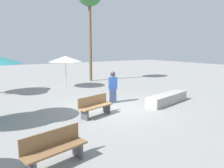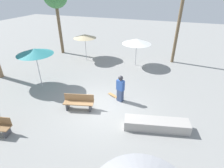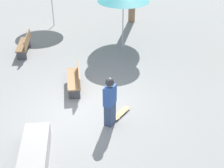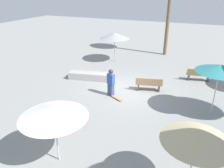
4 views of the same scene
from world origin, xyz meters
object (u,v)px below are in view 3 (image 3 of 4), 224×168
bench_near (75,79)px  bench_far (25,44)px  skateboard (121,113)px  concrete_ledge (33,167)px  skater_main (110,100)px

bench_near → bench_far: same height
skateboard → concrete_ledge: 3.38m
concrete_ledge → bench_near: size_ratio=1.82×
concrete_ledge → bench_near: bearing=177.6°
skateboard → concrete_ledge: bearing=171.8°
skateboard → bench_far: 6.17m
bench_near → concrete_ledge: bearing=163.0°
skater_main → concrete_ledge: skater_main is taller
skateboard → bench_near: bearing=79.6°
skater_main → bench_far: 6.31m
bench_near → skater_main: bearing=-156.1°
skateboard → bench_near: (-1.36, -1.77, 0.37)m
bench_far → skater_main: bearing=-148.0°
skateboard → bench_far: bearing=75.9°
skater_main → concrete_ledge: (2.25, -1.65, -0.63)m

